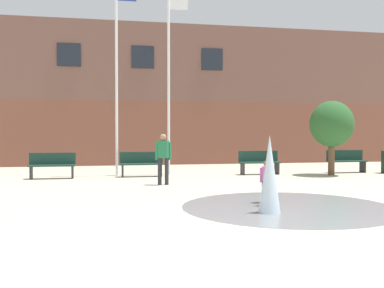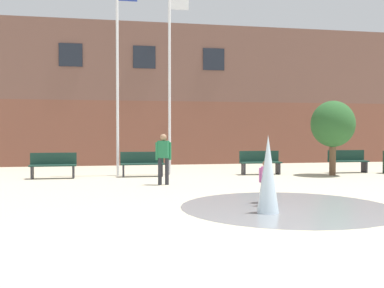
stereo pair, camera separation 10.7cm
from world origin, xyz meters
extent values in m
plane|color=#BCB299|center=(0.00, 0.00, 0.00)|extent=(100.00, 100.00, 0.00)
cube|color=brown|center=(0.00, 19.93, 1.59)|extent=(36.00, 6.00, 3.18)
cube|color=brown|center=(0.00, 19.93, 5.12)|extent=(36.00, 6.00, 3.88)
cube|color=#1E232D|center=(-3.50, 16.91, 5.31)|extent=(1.10, 0.06, 1.10)
cube|color=#1E232D|center=(0.00, 16.91, 5.31)|extent=(1.10, 0.06, 1.10)
cube|color=#1E232D|center=(3.50, 16.91, 5.31)|extent=(1.10, 0.06, 1.10)
cylinder|color=gray|center=(2.08, 4.04, 0.00)|extent=(4.71, 4.71, 0.01)
cone|color=silver|center=(1.40, 3.43, 0.80)|extent=(0.46, 0.46, 1.60)
cone|color=silver|center=(1.69, 4.23, 0.59)|extent=(0.39, 0.39, 1.17)
cube|color=#28282D|center=(-4.40, 11.18, 0.22)|extent=(0.06, 0.40, 0.44)
cube|color=#28282D|center=(-3.00, 11.18, 0.22)|extent=(0.06, 0.40, 0.44)
cube|color=#19382D|center=(-3.70, 11.18, 0.47)|extent=(1.60, 0.44, 0.05)
cube|color=#19382D|center=(-3.70, 11.38, 0.70)|extent=(1.60, 0.04, 0.42)
cube|color=#28282D|center=(-1.24, 11.29, 0.22)|extent=(0.06, 0.40, 0.44)
cube|color=#28282D|center=(0.16, 11.29, 0.22)|extent=(0.06, 0.40, 0.44)
cube|color=#19382D|center=(-0.54, 11.29, 0.47)|extent=(1.60, 0.44, 0.05)
cube|color=#19382D|center=(-0.54, 11.49, 0.70)|extent=(1.60, 0.04, 0.42)
cube|color=#28282D|center=(3.32, 11.25, 0.22)|extent=(0.06, 0.40, 0.44)
cube|color=#28282D|center=(4.72, 11.25, 0.22)|extent=(0.06, 0.40, 0.44)
cube|color=#19382D|center=(4.02, 11.25, 0.47)|extent=(1.60, 0.44, 0.05)
cube|color=#19382D|center=(4.02, 11.45, 0.70)|extent=(1.60, 0.04, 0.42)
cube|color=#28282D|center=(7.03, 11.27, 0.22)|extent=(0.06, 0.40, 0.44)
cube|color=#28282D|center=(8.43, 11.27, 0.22)|extent=(0.06, 0.40, 0.44)
cube|color=#19382D|center=(7.73, 11.27, 0.47)|extent=(1.60, 0.44, 0.05)
cube|color=#19382D|center=(7.73, 11.47, 0.70)|extent=(1.60, 0.04, 0.42)
cylinder|color=#1E233D|center=(1.73, 4.66, 0.26)|extent=(0.07, 0.07, 0.52)
cylinder|color=#1E233D|center=(1.86, 4.66, 0.26)|extent=(0.07, 0.07, 0.52)
cube|color=pink|center=(1.79, 4.66, 0.69)|extent=(0.24, 0.24, 0.33)
sphere|color=brown|center=(1.79, 4.66, 0.92)|extent=(0.13, 0.13, 0.13)
cylinder|color=pink|center=(1.66, 4.66, 0.65)|extent=(0.05, 0.05, 0.34)
cylinder|color=pink|center=(1.93, 4.66, 0.65)|extent=(0.05, 0.05, 0.34)
cylinder|color=#28282D|center=(-0.21, 8.62, 0.42)|extent=(0.12, 0.12, 0.84)
cylinder|color=#28282D|center=(0.01, 8.62, 0.42)|extent=(0.12, 0.12, 0.84)
cube|color=#237547|center=(-0.10, 8.62, 1.11)|extent=(0.39, 0.33, 0.54)
sphere|color=#997051|center=(-0.10, 8.62, 1.48)|extent=(0.21, 0.21, 0.21)
cylinder|color=#237547|center=(-0.31, 8.62, 1.05)|extent=(0.08, 0.08, 0.55)
cylinder|color=#237547|center=(0.11, 8.62, 1.05)|extent=(0.08, 0.08, 0.55)
cylinder|color=silver|center=(-1.43, 11.84, 3.70)|extent=(0.10, 0.10, 7.40)
cylinder|color=silver|center=(0.54, 11.84, 3.59)|extent=(0.10, 0.10, 7.18)
cube|color=silver|center=(0.94, 11.84, 6.55)|extent=(0.70, 0.02, 0.45)
cylinder|color=brown|center=(6.58, 10.43, 0.54)|extent=(0.24, 0.24, 1.08)
ellipsoid|color=#285628|center=(6.58, 10.43, 1.95)|extent=(1.65, 1.65, 1.75)
camera|label=1|loc=(-1.93, -5.23, 1.67)|focal=42.00mm
camera|label=2|loc=(-1.83, -5.25, 1.67)|focal=42.00mm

